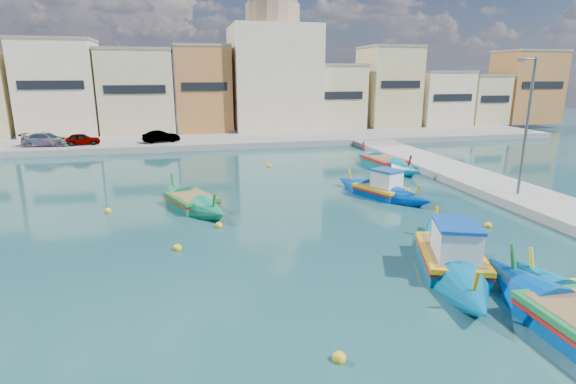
{
  "coord_description": "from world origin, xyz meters",
  "views": [
    {
      "loc": [
        -0.9,
        -15.2,
        7.14
      ],
      "look_at": [
        4.0,
        6.0,
        1.4
      ],
      "focal_mm": 28.0,
      "sensor_mm": 36.0,
      "label": 1
    }
  ],
  "objects_px": {
    "luzzu_cyan_mid": "(384,164)",
    "luzzu_turquoise_cabin": "(451,259)",
    "luzzu_green": "(192,203)",
    "quay_street_lamp": "(526,126)",
    "church_block": "(273,63)",
    "luzzu_blue_cabin": "(381,191)"
  },
  "relations": [
    {
      "from": "luzzu_blue_cabin",
      "to": "luzzu_green",
      "type": "relative_size",
      "value": 0.96
    },
    {
      "from": "luzzu_blue_cabin",
      "to": "luzzu_green",
      "type": "xyz_separation_m",
      "value": [
        -11.1,
        0.21,
        -0.06
      ]
    },
    {
      "from": "luzzu_blue_cabin",
      "to": "luzzu_cyan_mid",
      "type": "bearing_deg",
      "value": 64.01
    },
    {
      "from": "luzzu_cyan_mid",
      "to": "church_block",
      "type": "bearing_deg",
      "value": 100.44
    },
    {
      "from": "church_block",
      "to": "luzzu_green",
      "type": "relative_size",
      "value": 2.45
    },
    {
      "from": "church_block",
      "to": "luzzu_cyan_mid",
      "type": "relative_size",
      "value": 2.01
    },
    {
      "from": "quay_street_lamp",
      "to": "luzzu_green",
      "type": "xyz_separation_m",
      "value": [
        -18.14,
        3.12,
        -4.08
      ]
    },
    {
      "from": "quay_street_lamp",
      "to": "luzzu_blue_cabin",
      "type": "xyz_separation_m",
      "value": [
        -7.04,
        2.91,
        -4.02
      ]
    },
    {
      "from": "church_block",
      "to": "luzzu_green",
      "type": "distance_m",
      "value": 33.68
    },
    {
      "from": "luzzu_cyan_mid",
      "to": "luzzu_green",
      "type": "relative_size",
      "value": 1.21
    },
    {
      "from": "church_block",
      "to": "luzzu_turquoise_cabin",
      "type": "distance_m",
      "value": 42.07
    },
    {
      "from": "luzzu_turquoise_cabin",
      "to": "luzzu_cyan_mid",
      "type": "height_order",
      "value": "luzzu_turquoise_cabin"
    },
    {
      "from": "church_block",
      "to": "luzzu_blue_cabin",
      "type": "height_order",
      "value": "church_block"
    },
    {
      "from": "luzzu_green",
      "to": "luzzu_turquoise_cabin",
      "type": "bearing_deg",
      "value": -48.09
    },
    {
      "from": "church_block",
      "to": "luzzu_blue_cabin",
      "type": "relative_size",
      "value": 2.56
    },
    {
      "from": "luzzu_cyan_mid",
      "to": "luzzu_turquoise_cabin",
      "type": "bearing_deg",
      "value": -107.28
    },
    {
      "from": "quay_street_lamp",
      "to": "luzzu_turquoise_cabin",
      "type": "bearing_deg",
      "value": -140.44
    },
    {
      "from": "church_block",
      "to": "quay_street_lamp",
      "type": "xyz_separation_m",
      "value": [
        7.44,
        -34.0,
        -4.07
      ]
    },
    {
      "from": "church_block",
      "to": "luzzu_green",
      "type": "bearing_deg",
      "value": -109.11
    },
    {
      "from": "luzzu_turquoise_cabin",
      "to": "luzzu_cyan_mid",
      "type": "xyz_separation_m",
      "value": [
        5.63,
        18.11,
        -0.08
      ]
    },
    {
      "from": "luzzu_blue_cabin",
      "to": "church_block",
      "type": "bearing_deg",
      "value": 90.75
    },
    {
      "from": "luzzu_cyan_mid",
      "to": "luzzu_green",
      "type": "xyz_separation_m",
      "value": [
        -14.97,
        -7.71,
        -0.03
      ]
    }
  ]
}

